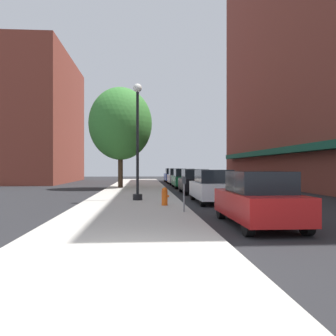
{
  "coord_description": "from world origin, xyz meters",
  "views": [
    {
      "loc": [
        0.52,
        -6.65,
        1.78
      ],
      "look_at": [
        2.03,
        14.93,
        1.74
      ],
      "focal_mm": 38.33,
      "sensor_mm": 36.0,
      "label": 1
    }
  ],
  "objects_px": {
    "tree_near": "(120,124)",
    "car_white": "(213,187)",
    "lamppost": "(138,139)",
    "parking_meter_near": "(184,190)",
    "fire_hydrant": "(165,196)",
    "car_silver": "(177,177)",
    "car_green": "(184,179)",
    "car_black": "(194,182)",
    "car_blue": "(172,175)",
    "car_red": "(258,199)"
  },
  "relations": [
    {
      "from": "car_green",
      "to": "fire_hydrant",
      "type": "bearing_deg",
      "value": -100.18
    },
    {
      "from": "car_silver",
      "to": "car_blue",
      "type": "bearing_deg",
      "value": 91.35
    },
    {
      "from": "car_blue",
      "to": "car_white",
      "type": "bearing_deg",
      "value": -92.07
    },
    {
      "from": "tree_near",
      "to": "car_black",
      "type": "relative_size",
      "value": 1.92
    },
    {
      "from": "car_green",
      "to": "tree_near",
      "type": "bearing_deg",
      "value": -172.87
    },
    {
      "from": "car_black",
      "to": "car_silver",
      "type": "relative_size",
      "value": 1.0
    },
    {
      "from": "car_red",
      "to": "car_white",
      "type": "distance_m",
      "value": 7.05
    },
    {
      "from": "lamppost",
      "to": "car_white",
      "type": "height_order",
      "value": "lamppost"
    },
    {
      "from": "car_black",
      "to": "car_white",
      "type": "bearing_deg",
      "value": -90.4
    },
    {
      "from": "parking_meter_near",
      "to": "car_red",
      "type": "bearing_deg",
      "value": -54.1
    },
    {
      "from": "fire_hydrant",
      "to": "car_white",
      "type": "distance_m",
      "value": 3.29
    },
    {
      "from": "lamppost",
      "to": "car_white",
      "type": "relative_size",
      "value": 1.37
    },
    {
      "from": "fire_hydrant",
      "to": "car_black",
      "type": "relative_size",
      "value": 0.18
    },
    {
      "from": "car_green",
      "to": "car_silver",
      "type": "xyz_separation_m",
      "value": [
        0.0,
        6.1,
        0.0
      ]
    },
    {
      "from": "tree_near",
      "to": "parking_meter_near",
      "type": "bearing_deg",
      "value": -78.36
    },
    {
      "from": "tree_near",
      "to": "car_blue",
      "type": "bearing_deg",
      "value": 67.06
    },
    {
      "from": "fire_hydrant",
      "to": "car_blue",
      "type": "xyz_separation_m",
      "value": [
        2.54,
        26.79,
        0.29
      ]
    },
    {
      "from": "parking_meter_near",
      "to": "car_red",
      "type": "height_order",
      "value": "car_red"
    },
    {
      "from": "car_green",
      "to": "car_blue",
      "type": "bearing_deg",
      "value": 89.5
    },
    {
      "from": "lamppost",
      "to": "parking_meter_near",
      "type": "height_order",
      "value": "lamppost"
    },
    {
      "from": "lamppost",
      "to": "car_silver",
      "type": "height_order",
      "value": "lamppost"
    },
    {
      "from": "tree_near",
      "to": "car_silver",
      "type": "xyz_separation_m",
      "value": [
        5.34,
        6.81,
        -4.56
      ]
    },
    {
      "from": "car_green",
      "to": "car_white",
      "type": "bearing_deg",
      "value": -90.5
    },
    {
      "from": "tree_near",
      "to": "car_green",
      "type": "xyz_separation_m",
      "value": [
        5.34,
        0.72,
        -4.56
      ]
    },
    {
      "from": "car_white",
      "to": "car_blue",
      "type": "xyz_separation_m",
      "value": [
        0.0,
        24.71,
        0.0
      ]
    },
    {
      "from": "tree_near",
      "to": "car_white",
      "type": "height_order",
      "value": "tree_near"
    },
    {
      "from": "lamppost",
      "to": "parking_meter_near",
      "type": "bearing_deg",
      "value": -69.77
    },
    {
      "from": "car_silver",
      "to": "parking_meter_near",
      "type": "bearing_deg",
      "value": -93.44
    },
    {
      "from": "lamppost",
      "to": "parking_meter_near",
      "type": "relative_size",
      "value": 4.5
    },
    {
      "from": "car_red",
      "to": "tree_near",
      "type": "bearing_deg",
      "value": 103.95
    },
    {
      "from": "tree_near",
      "to": "car_white",
      "type": "bearing_deg",
      "value": -66.19
    },
    {
      "from": "lamppost",
      "to": "fire_hydrant",
      "type": "xyz_separation_m",
      "value": [
        1.22,
        -2.63,
        -2.68
      ]
    },
    {
      "from": "parking_meter_near",
      "to": "tree_near",
      "type": "height_order",
      "value": "tree_near"
    },
    {
      "from": "fire_hydrant",
      "to": "tree_near",
      "type": "relative_size",
      "value": 0.1
    },
    {
      "from": "car_red",
      "to": "car_white",
      "type": "xyz_separation_m",
      "value": [
        0.0,
        7.05,
        0.0
      ]
    },
    {
      "from": "car_red",
      "to": "car_silver",
      "type": "relative_size",
      "value": 1.0
    },
    {
      "from": "parking_meter_near",
      "to": "car_green",
      "type": "bearing_deg",
      "value": 83.52
    },
    {
      "from": "car_green",
      "to": "lamppost",
      "type": "bearing_deg",
      "value": -107.53
    },
    {
      "from": "tree_near",
      "to": "car_black",
      "type": "xyz_separation_m",
      "value": [
        5.34,
        -5.69,
        -4.56
      ]
    },
    {
      "from": "car_black",
      "to": "fire_hydrant",
      "type": "bearing_deg",
      "value": -107.05
    },
    {
      "from": "tree_near",
      "to": "car_blue",
      "type": "relative_size",
      "value": 1.92
    },
    {
      "from": "car_green",
      "to": "car_blue",
      "type": "height_order",
      "value": "same"
    },
    {
      "from": "car_white",
      "to": "car_silver",
      "type": "distance_m",
      "value": 18.91
    },
    {
      "from": "car_silver",
      "to": "car_black",
      "type": "bearing_deg",
      "value": -88.65
    },
    {
      "from": "car_red",
      "to": "car_silver",
      "type": "xyz_separation_m",
      "value": [
        0.0,
        25.96,
        0.0
      ]
    },
    {
      "from": "lamppost",
      "to": "fire_hydrant",
      "type": "distance_m",
      "value": 3.95
    },
    {
      "from": "lamppost",
      "to": "car_black",
      "type": "xyz_separation_m",
      "value": [
        3.76,
        5.86,
        -2.39
      ]
    },
    {
      "from": "car_silver",
      "to": "car_blue",
      "type": "xyz_separation_m",
      "value": [
        0.0,
        5.8,
        0.0
      ]
    },
    {
      "from": "parking_meter_near",
      "to": "car_silver",
      "type": "xyz_separation_m",
      "value": [
        1.95,
        23.27,
        -0.14
      ]
    },
    {
      "from": "car_black",
      "to": "car_blue",
      "type": "distance_m",
      "value": 18.31
    }
  ]
}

